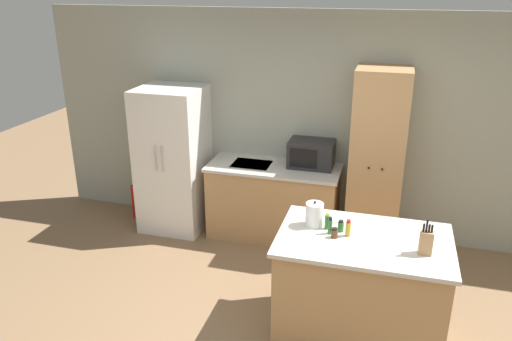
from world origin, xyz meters
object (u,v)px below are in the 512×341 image
spice_bottle_short_red (341,226)px  refrigerator (173,159)px  pantry_cabinet (376,163)px  spice_bottle_green_herb (327,221)px  spice_bottle_amber_oil (335,233)px  spice_bottle_pale_salt (348,229)px  kettle (314,214)px  microwave (311,154)px  fire_extinguisher (136,201)px  knife_block (426,242)px  spice_bottle_tall_dark (330,226)px

spice_bottle_short_red → refrigerator: bearing=146.3°
pantry_cabinet → spice_bottle_green_herb: (-0.32, -1.50, -0.01)m
spice_bottle_green_herb → spice_bottle_amber_oil: bearing=-59.5°
spice_bottle_pale_salt → kettle: bearing=159.6°
microwave → spice_bottle_amber_oil: size_ratio=5.93×
spice_bottle_short_red → spice_bottle_pale_salt: size_ratio=0.68×
microwave → spice_bottle_short_red: size_ratio=5.16×
pantry_cabinet → spice_bottle_amber_oil: (-0.24, -1.64, -0.04)m
kettle → fire_extinguisher: kettle is taller
refrigerator → fire_extinguisher: refrigerator is taller
microwave → fire_extinguisher: bearing=-177.2°
spice_bottle_short_red → kettle: 0.24m
refrigerator → knife_block: 3.26m
spice_bottle_green_herb → kettle: bearing=165.6°
spice_bottle_green_herb → spice_bottle_pale_salt: size_ratio=1.02×
pantry_cabinet → spice_bottle_pale_salt: bearing=-95.1°
pantry_cabinet → microwave: bearing=174.0°
pantry_cabinet → spice_bottle_tall_dark: 1.61m
spice_bottle_short_red → spice_bottle_green_herb: (-0.12, 0.02, 0.02)m
pantry_cabinet → microwave: 0.73m
knife_block → spice_bottle_amber_oil: knife_block is taller
spice_bottle_amber_oil → kettle: bearing=139.7°
knife_block → spice_bottle_green_herb: size_ratio=1.96×
pantry_cabinet → spice_bottle_tall_dark: (-0.29, -1.58, -0.01)m
knife_block → kettle: (-0.89, 0.24, 0.00)m
microwave → spice_bottle_green_herb: microwave is taller
pantry_cabinet → spice_bottle_amber_oil: bearing=-98.4°
knife_block → spice_bottle_amber_oil: bearing=174.1°
microwave → knife_block: knife_block is taller
spice_bottle_tall_dark → pantry_cabinet: bearing=79.7°
microwave → spice_bottle_pale_salt: size_ratio=3.51×
refrigerator → kettle: refrigerator is taller
spice_bottle_amber_oil → kettle: (-0.20, 0.17, 0.06)m
kettle → spice_bottle_tall_dark: bearing=-36.0°
spice_bottle_green_herb → microwave: bearing=104.4°
refrigerator → kettle: (1.93, -1.39, 0.18)m
pantry_cabinet → kettle: (-0.44, -1.47, 0.02)m
fire_extinguisher → spice_bottle_amber_oil: bearing=-30.7°
spice_bottle_short_red → fire_extinguisher: bearing=151.5°
spice_bottle_pale_salt → fire_extinguisher: bearing=151.1°
kettle → knife_block: bearing=-15.0°
refrigerator → spice_bottle_amber_oil: 2.64m
knife_block → fire_extinguisher: bearing=153.7°
microwave → kettle: bearing=-79.5°
refrigerator → spice_bottle_tall_dark: 2.57m
spice_bottle_green_herb → spice_bottle_pale_salt: 0.20m
refrigerator → knife_block: size_ratio=6.02×
refrigerator → kettle: size_ratio=7.66×
refrigerator → spice_bottle_green_herb: 2.49m
microwave → kettle: (0.29, -1.55, 0.01)m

